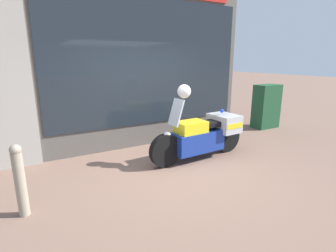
{
  "coord_description": "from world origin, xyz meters",
  "views": [
    {
      "loc": [
        -2.41,
        -3.9,
        2.09
      ],
      "look_at": [
        0.32,
        0.9,
        0.67
      ],
      "focal_mm": 28.0,
      "sensor_mm": 36.0,
      "label": 1
    }
  ],
  "objects_px": {
    "utility_cabinet": "(266,106)",
    "street_bollard": "(20,180)",
    "white_helmet": "(184,91)",
    "paramedic_motorcycle": "(204,134)"
  },
  "relations": [
    {
      "from": "utility_cabinet",
      "to": "street_bollard",
      "type": "distance_m",
      "value": 6.92
    },
    {
      "from": "street_bollard",
      "to": "utility_cabinet",
      "type": "bearing_deg",
      "value": 13.98
    },
    {
      "from": "utility_cabinet",
      "to": "street_bollard",
      "type": "xyz_separation_m",
      "value": [
        -6.72,
        -1.67,
        -0.14
      ]
    },
    {
      "from": "utility_cabinet",
      "to": "street_bollard",
      "type": "height_order",
      "value": "utility_cabinet"
    },
    {
      "from": "white_helmet",
      "to": "street_bollard",
      "type": "xyz_separation_m",
      "value": [
        -2.93,
        -0.52,
        -0.95
      ]
    },
    {
      "from": "paramedic_motorcycle",
      "to": "utility_cabinet",
      "type": "relative_size",
      "value": 1.76
    },
    {
      "from": "street_bollard",
      "to": "white_helmet",
      "type": "bearing_deg",
      "value": 10.1
    },
    {
      "from": "utility_cabinet",
      "to": "white_helmet",
      "type": "height_order",
      "value": "white_helmet"
    },
    {
      "from": "white_helmet",
      "to": "street_bollard",
      "type": "height_order",
      "value": "white_helmet"
    },
    {
      "from": "utility_cabinet",
      "to": "white_helmet",
      "type": "relative_size",
      "value": 4.96
    }
  ]
}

